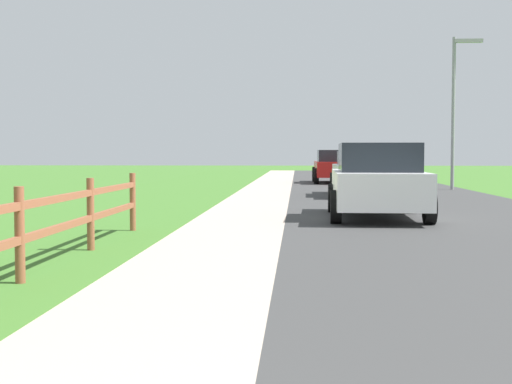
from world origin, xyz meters
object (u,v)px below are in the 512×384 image
parked_car_red (335,166)px  parked_suv_white (377,181)px  street_lamp (456,99)px  parked_car_silver (362,172)px

parked_car_red → parked_suv_white: bearing=-90.1°
parked_car_red → street_lamp: (4.44, -6.27, 2.78)m
parked_car_silver → street_lamp: size_ratio=0.78×
parked_suv_white → parked_car_red: (0.05, 19.07, -0.01)m
parked_car_silver → street_lamp: street_lamp is taller
parked_suv_white → street_lamp: bearing=70.7°
street_lamp → parked_suv_white: bearing=-109.3°
parked_car_red → street_lamp: size_ratio=0.80×
street_lamp → parked_car_red: bearing=125.3°
parked_suv_white → parked_car_silver: size_ratio=0.99×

